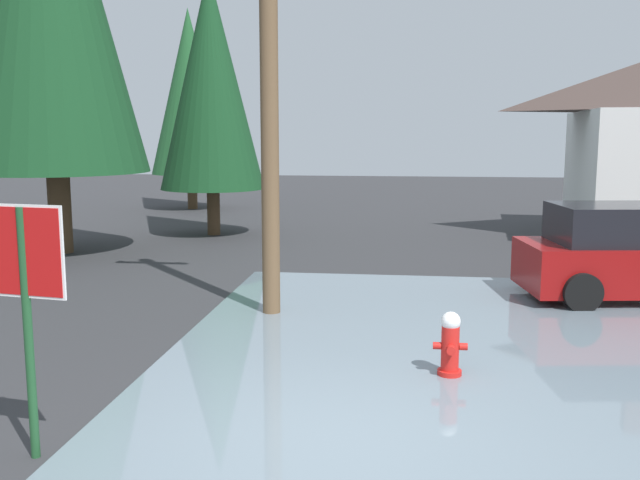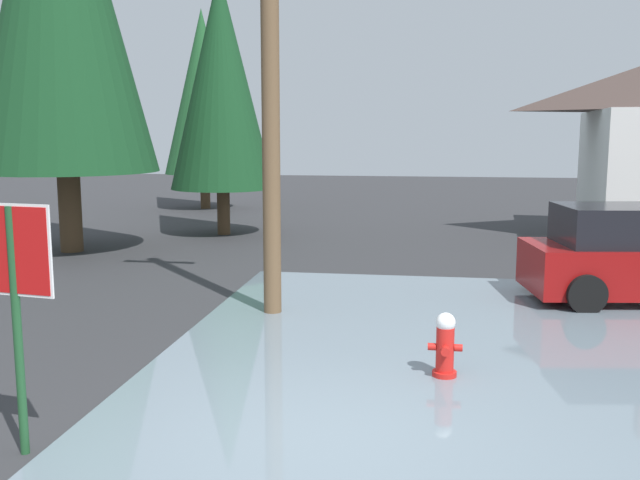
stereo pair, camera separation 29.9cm
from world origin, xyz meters
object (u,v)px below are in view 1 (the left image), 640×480
at_px(stop_sign_near, 25,278).
at_px(fire_hydrant, 450,346).
at_px(utility_pole, 269,55).
at_px(pine_tree_short_left, 211,81).
at_px(pine_tree_mid_left, 190,92).

relative_size(stop_sign_near, fire_hydrant, 2.85).
distance_m(stop_sign_near, utility_pole, 5.87).
bearing_deg(fire_hydrant, stop_sign_near, -145.86).
relative_size(utility_pole, pine_tree_short_left, 1.07).
xyz_separation_m(stop_sign_near, utility_pole, (1.14, 5.24, 2.40)).
height_order(pine_tree_mid_left, pine_tree_short_left, pine_tree_mid_left).
relative_size(stop_sign_near, pine_tree_mid_left, 0.31).
relative_size(stop_sign_near, pine_tree_short_left, 0.32).
relative_size(fire_hydrant, pine_tree_mid_left, 0.11).
height_order(stop_sign_near, pine_tree_short_left, pine_tree_short_left).
bearing_deg(stop_sign_near, utility_pole, 77.67).
bearing_deg(fire_hydrant, pine_tree_mid_left, 115.89).
bearing_deg(pine_tree_short_left, pine_tree_mid_left, 111.95).
bearing_deg(pine_tree_mid_left, pine_tree_short_left, -68.05).
distance_m(stop_sign_near, pine_tree_short_left, 14.18).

